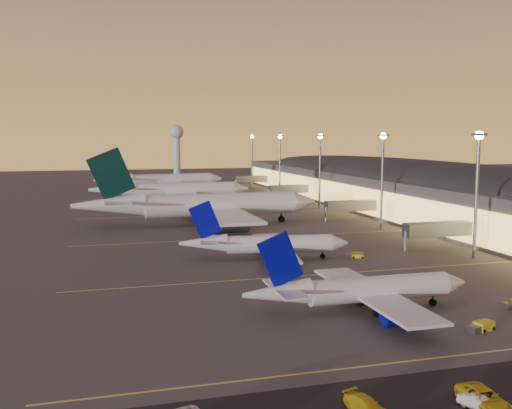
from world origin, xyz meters
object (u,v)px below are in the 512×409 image
object	(u,v)px
airliner_wide_mid	(171,190)
airliner_wide_far	(161,180)
airliner_wide_near	(200,205)
baggage_tug_a	(481,327)
radar_tower	(177,142)
airliner_narrow_south	(360,290)
airliner_narrow_north	(265,245)
service_van_c	(480,404)
baggage_tug_c	(355,255)
service_van_d	(484,399)
service_van_b	(366,405)

from	to	relation	value
airliner_wide_mid	airliner_wide_far	world-z (taller)	airliner_wide_far
airliner_wide_near	baggage_tug_a	size ratio (longest dim) A/B	16.70
airliner_wide_near	radar_tower	world-z (taller)	radar_tower
airliner_narrow_south	radar_tower	bearing A→B (deg)	87.78
airliner_narrow_north	baggage_tug_a	bearing A→B (deg)	-62.99
radar_tower	service_van_c	xyz separation A→B (m)	(-15.28, -317.04, -21.20)
airliner_narrow_south	airliner_wide_near	bearing A→B (deg)	95.59
airliner_narrow_south	airliner_wide_far	distance (m)	192.15
airliner_narrow_south	radar_tower	xyz separation A→B (m)	(12.78, 287.19, 18.73)
airliner_narrow_north	service_van_c	size ratio (longest dim) A/B	8.44
airliner_narrow_north	radar_tower	size ratio (longest dim) A/B	1.05
airliner_wide_far	baggage_tug_c	world-z (taller)	airliner_wide_far
airliner_wide_far	baggage_tug_c	size ratio (longest dim) A/B	15.30
baggage_tug_c	service_van_c	xyz separation A→B (m)	(-17.79, -63.66, 0.17)
baggage_tug_a	radar_tower	bearing A→B (deg)	73.29
airliner_wide_near	airliner_wide_far	xyz separation A→B (m)	(0.33, 107.07, -0.74)
airliner_wide_mid	radar_tower	world-z (taller)	radar_tower
baggage_tug_a	baggage_tug_c	world-z (taller)	baggage_tug_a
baggage_tug_c	service_van_d	world-z (taller)	service_van_d
airliner_narrow_north	airliner_wide_far	xyz separation A→B (m)	(-4.28, 155.30, 1.78)
baggage_tug_a	airliner_wide_far	bearing A→B (deg)	78.88
service_van_b	service_van_c	distance (m)	10.34
airliner_wide_mid	baggage_tug_c	size ratio (longest dim) A/B	15.15
airliner_wide_mid	baggage_tug_a	bearing A→B (deg)	-81.04
service_van_b	service_van_d	size ratio (longest dim) A/B	0.78
airliner_narrow_north	service_van_c	xyz separation A→B (m)	(0.71, -66.54, -2.50)
airliner_wide_near	baggage_tug_c	distance (m)	56.33
airliner_wide_near	radar_tower	xyz separation A→B (m)	(20.60, 202.27, 16.19)
airliner_narrow_south	airliner_wide_far	size ratio (longest dim) A/B	0.56
service_van_b	service_van_c	world-z (taller)	service_van_b
radar_tower	service_van_b	xyz separation A→B (m)	(-25.29, -314.45, -21.18)
baggage_tug_c	service_van_d	bearing A→B (deg)	-89.44
service_van_d	service_van_b	bearing A→B (deg)	171.97
baggage_tug_a	service_van_c	distance (m)	23.31
airliner_narrow_south	service_van_c	bearing A→B (deg)	-94.45
airliner_wide_mid	baggage_tug_a	distance (m)	154.03
airliner_wide_mid	service_van_c	xyz separation A→B (m)	(6.44, -171.13, -4.23)
airliner_wide_near	service_van_b	xyz separation A→B (m)	(-4.69, -112.18, -4.99)
airliner_wide_near	service_van_c	world-z (taller)	airliner_wide_near
airliner_wide_far	radar_tower	size ratio (longest dim) A/B	1.85
airliner_narrow_north	airliner_wide_near	size ratio (longest dim) A/B	0.50
airliner_wide_mid	service_van_c	distance (m)	171.30
airliner_narrow_south	baggage_tug_c	bearing A→B (deg)	65.99
service_van_d	baggage_tug_c	bearing A→B (deg)	77.74
airliner_wide_mid	airliner_wide_far	xyz separation A→B (m)	(1.45, 50.72, 0.04)
baggage_tug_a	airliner_wide_near	bearing A→B (deg)	84.93
baggage_tug_a	service_van_c	xyz separation A→B (m)	(-14.13, -18.54, 0.14)
airliner_narrow_south	airliner_narrow_north	distance (m)	36.83
airliner_wide_near	airliner_wide_mid	world-z (taller)	airliner_wide_near
airliner_narrow_south	radar_tower	size ratio (longest dim) A/B	1.04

